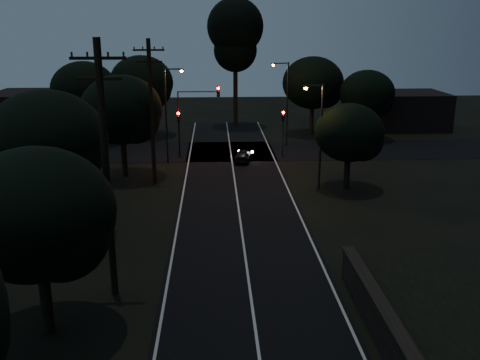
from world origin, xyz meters
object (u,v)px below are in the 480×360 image
streetlight_a (168,109)px  streetlight_c (319,129)px  signal_right (283,125)px  car (243,156)px  utility_pole_far (151,110)px  signal_left (179,126)px  tall_pine (235,34)px  signal_mast (198,109)px  utility_pole_mid (106,168)px  streetlight_b (285,98)px

streetlight_a → streetlight_c: (11.14, -8.00, -0.29)m
signal_right → car: signal_right is taller
utility_pole_far → signal_left: (1.40, 7.99, -2.65)m
tall_pine → streetlight_c: size_ratio=1.90×
utility_pole_far → streetlight_c: bearing=-9.6°
streetlight_a → car: size_ratio=2.55×
signal_mast → streetlight_c: bearing=-48.8°
utility_pole_mid → signal_mast: size_ratio=1.76×
signal_right → tall_pine: bearing=103.5°
signal_right → streetlight_b: streetlight_b is taller
signal_right → utility_pole_far: bearing=-143.0°
signal_right → streetlight_b: bearing=80.0°
streetlight_c → car: streetlight_c is taller
signal_right → streetlight_c: 10.18m
utility_pole_mid → utility_pole_far: bearing=90.0°
car → tall_pine: bearing=-78.2°
streetlight_a → signal_right: bearing=11.3°
streetlight_b → streetlight_c: streetlight_b is taller
utility_pole_mid → streetlight_b: utility_pole_mid is taller
utility_pole_mid → streetlight_c: bearing=51.7°
utility_pole_far → car: 10.49m
signal_mast → signal_left: bearing=-179.9°
tall_pine → signal_right: 17.14m
signal_left → car: size_ratio=1.31×
streetlight_c → signal_right: bearing=97.0°
utility_pole_far → streetlight_b: 16.51m
utility_pole_far → car: (6.96, 6.09, -4.95)m
utility_pole_mid → streetlight_c: size_ratio=1.47×
streetlight_b → tall_pine: bearing=111.4°
signal_mast → streetlight_a: (-2.39, -1.99, 0.30)m
signal_right → signal_left: bearing=180.0°
utility_pole_mid → streetlight_c: utility_pole_mid is taller
signal_right → car: bearing=-152.4°
utility_pole_mid → signal_right: 27.30m
streetlight_b → signal_left: bearing=-158.0°
streetlight_a → streetlight_b: 12.19m
utility_pole_far → signal_right: 13.53m
streetlight_a → streetlight_b: size_ratio=1.00×
tall_pine → signal_right: size_ratio=3.48×
utility_pole_mid → signal_left: bearing=86.8°
tall_pine → signal_right: tall_pine is taller
utility_pole_far → streetlight_b: size_ratio=1.31×
signal_right → streetlight_b: (0.71, 4.01, 1.80)m
utility_pole_mid → signal_mast: 25.22m
signal_left → signal_mast: (1.69, 0.00, 1.50)m
signal_left → streetlight_a: streetlight_a is taller
streetlight_a → car: bearing=0.8°
signal_left → streetlight_c: bearing=-43.8°
streetlight_a → signal_left: bearing=70.4°
streetlight_c → car: (-4.86, 8.09, -3.82)m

